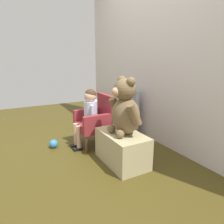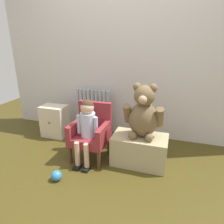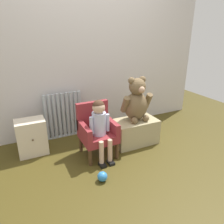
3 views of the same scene
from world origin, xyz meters
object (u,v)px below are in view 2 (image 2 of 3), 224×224
large_teddy_bear (143,114)px  toy_ball (57,176)px  low_bench (139,150)px  small_dresser (55,121)px  child_armchair (91,131)px  radiator (93,112)px  child_figure (87,122)px

large_teddy_bear → toy_ball: bearing=-142.2°
low_bench → toy_ball: 0.94m
small_dresser → large_teddy_bear: size_ratio=0.77×
child_armchair → toy_ball: size_ratio=6.15×
radiator → child_armchair: bearing=-68.5°
large_teddy_bear → low_bench: bearing=-135.3°
low_bench → large_teddy_bear: (0.02, 0.02, 0.43)m
small_dresser → low_bench: bearing=-13.9°
toy_ball → radiator: bearing=94.6°
radiator → small_dresser: bearing=-149.3°
radiator → toy_ball: radiator is taller
child_figure → low_bench: bearing=13.4°
large_teddy_bear → toy_ball: 1.11m
small_dresser → low_bench: small_dresser is taller
child_armchair → large_teddy_bear: size_ratio=1.11×
small_dresser → child_armchair: 0.83m
child_armchair → toy_ball: bearing=-106.5°
child_armchair → large_teddy_bear: bearing=4.6°
radiator → child_figure: 0.81m
child_figure → low_bench: child_figure is taller
child_figure → low_bench: size_ratio=1.22×
radiator → small_dresser: size_ratio=1.45×
child_figure → large_teddy_bear: large_teddy_bear is taller
radiator → large_teddy_bear: 1.08m
large_teddy_bear → radiator: bearing=145.0°
radiator → large_teddy_bear: large_teddy_bear is taller
radiator → large_teddy_bear: (0.85, -0.60, 0.27)m
radiator → child_armchair: size_ratio=1.01×
child_armchair → large_teddy_bear: large_teddy_bear is taller
small_dresser → toy_ball: 1.09m
large_teddy_bear → toy_ball: size_ratio=5.56×
small_dresser → low_bench: (1.32, -0.33, -0.06)m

